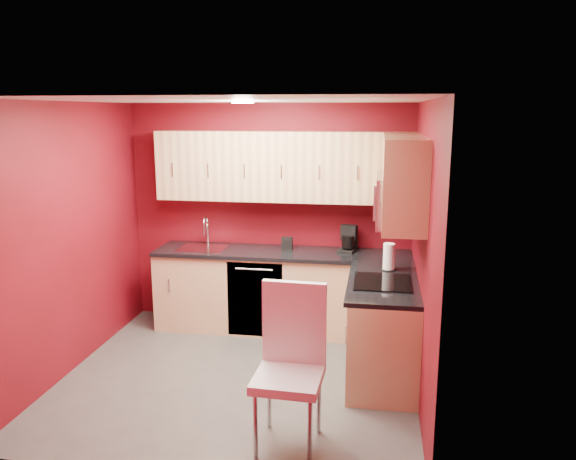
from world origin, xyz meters
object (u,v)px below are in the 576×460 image
(sink, at_px, (203,245))
(dining_chair, at_px, (288,370))
(napkin_holder, at_px, (287,243))
(paper_towel, at_px, (389,257))
(microwave, at_px, (399,200))
(coffee_maker, at_px, (347,239))

(sink, height_order, dining_chair, sink)
(napkin_holder, distance_m, paper_towel, 1.29)
(microwave, xyz_separation_m, coffee_maker, (-0.49, 1.09, -0.61))
(dining_chair, bearing_deg, napkin_holder, 102.13)
(napkin_holder, bearing_deg, coffee_maker, -0.16)
(sink, bearing_deg, microwave, -25.60)
(paper_towel, distance_m, dining_chair, 1.83)
(microwave, distance_m, napkin_holder, 1.74)
(paper_towel, bearing_deg, dining_chair, -113.85)
(napkin_holder, bearing_deg, sink, -174.33)
(napkin_holder, xyz_separation_m, dining_chair, (0.38, -2.29, -0.38))
(coffee_maker, bearing_deg, paper_towel, -42.65)
(coffee_maker, distance_m, napkin_holder, 0.67)
(napkin_holder, relative_size, paper_towel, 0.50)
(paper_towel, xyz_separation_m, dining_chair, (-0.72, -1.62, -0.45))
(sink, bearing_deg, dining_chair, -58.99)
(microwave, xyz_separation_m, napkin_holder, (-1.16, 1.10, -0.69))
(microwave, distance_m, coffee_maker, 1.35)
(paper_towel, relative_size, dining_chair, 0.22)
(napkin_holder, height_order, paper_towel, paper_towel)
(coffee_maker, xyz_separation_m, napkin_holder, (-0.67, 0.00, -0.08))
(sink, relative_size, paper_towel, 2.00)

